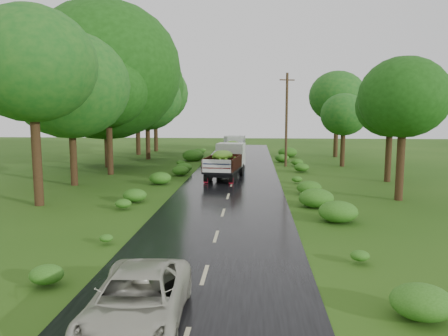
# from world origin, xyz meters

# --- Properties ---
(ground) EXTENTS (120.00, 120.00, 0.00)m
(ground) POSITION_xyz_m (0.00, 0.00, 0.00)
(ground) COLOR #20470F
(ground) RESTS_ON ground
(road) EXTENTS (6.50, 80.00, 0.02)m
(road) POSITION_xyz_m (0.00, 5.00, 0.01)
(road) COLOR black
(road) RESTS_ON ground
(road_lines) EXTENTS (0.12, 69.60, 0.00)m
(road_lines) POSITION_xyz_m (0.00, 6.00, 0.02)
(road_lines) COLOR #BFB78C
(road_lines) RESTS_ON road
(truck_near) EXTENTS (2.79, 5.96, 2.41)m
(truck_near) POSITION_xyz_m (-0.53, 14.75, 1.36)
(truck_near) COLOR black
(truck_near) RESTS_ON ground
(truck_far) EXTENTS (2.19, 5.78, 2.40)m
(truck_far) POSITION_xyz_m (-0.46, 24.25, 1.36)
(truck_far) COLOR black
(truck_far) RESTS_ON ground
(car) EXTENTS (2.32, 4.64, 1.26)m
(car) POSITION_xyz_m (-1.15, -7.27, 0.65)
(car) COLOR #B1B19E
(car) RESTS_ON road
(utility_pole) EXTENTS (1.33, 0.66, 8.06)m
(utility_pole) POSITION_xyz_m (4.25, 21.71, 4.15)
(utility_pole) COLOR #382616
(utility_pole) RESTS_ON ground
(trees_left) EXTENTS (6.42, 33.70, 10.49)m
(trees_left) POSITION_xyz_m (-10.43, 21.82, 7.11)
(trees_left) COLOR black
(trees_left) RESTS_ON ground
(trees_right) EXTENTS (4.44, 25.52, 7.84)m
(trees_right) POSITION_xyz_m (9.87, 19.18, 5.44)
(trees_right) COLOR black
(trees_right) RESTS_ON ground
(shrubs) EXTENTS (11.90, 44.00, 0.70)m
(shrubs) POSITION_xyz_m (0.00, 14.00, 0.35)
(shrubs) COLOR #2A5F16
(shrubs) RESTS_ON ground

